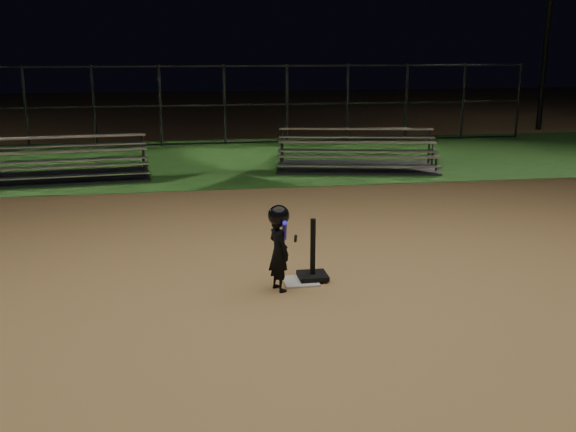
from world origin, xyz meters
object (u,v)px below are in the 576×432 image
object	(u,v)px
home_plate	(301,281)
bleacher_left	(64,171)
bleacher_right	(357,161)
child_batter	(279,245)
batting_tee	(313,267)

from	to	relation	value
home_plate	bleacher_left	bearing A→B (deg)	118.06
bleacher_right	child_batter	bearing A→B (deg)	-100.11
home_plate	bleacher_left	world-z (taller)	bleacher_left
batting_tee	child_batter	xyz separation A→B (m)	(-0.50, -0.30, 0.42)
child_batter	bleacher_right	xyz separation A→B (m)	(3.29, 8.26, -0.39)
batting_tee	bleacher_left	bearing A→B (deg)	119.25
child_batter	bleacher_left	distance (m)	8.96
bleacher_left	bleacher_right	size ratio (longest dim) A/B	0.93
home_plate	child_batter	world-z (taller)	child_batter
home_plate	child_batter	distance (m)	0.71
batting_tee	bleacher_right	xyz separation A→B (m)	(2.79, 7.96, 0.03)
bleacher_left	bleacher_right	xyz separation A→B (m)	(7.15, 0.18, 0.01)
batting_tee	bleacher_left	world-z (taller)	bleacher_left
home_plate	batting_tee	world-z (taller)	batting_tee
child_batter	bleacher_left	bearing A→B (deg)	3.38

